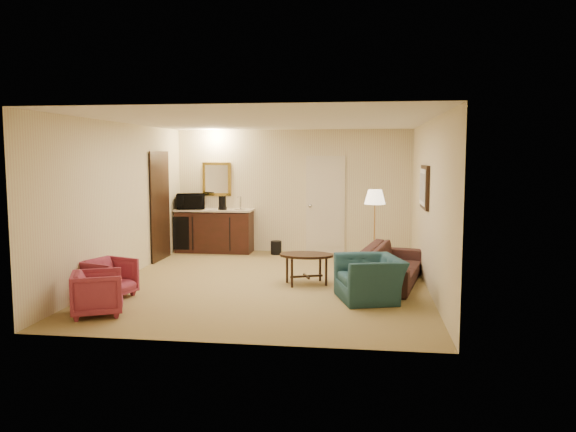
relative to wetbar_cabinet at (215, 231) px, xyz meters
name	(u,v)px	position (x,y,z in m)	size (l,w,h in m)	color
ground	(270,282)	(1.65, -2.72, -0.46)	(6.00, 6.00, 0.00)	#9C8A4F
room_walls	(271,175)	(1.55, -1.95, 1.26)	(5.02, 6.01, 2.61)	beige
wetbar_cabinet	(215,231)	(0.00, 0.00, 0.00)	(1.64, 0.58, 0.92)	#331510
sofa	(391,258)	(3.60, -2.49, -0.06)	(2.06, 0.60, 0.81)	black
teal_armchair	(370,271)	(3.25, -3.62, -0.04)	(0.96, 0.62, 0.84)	#1C3C48
rose_chair_near	(109,276)	(-0.50, -3.99, -0.15)	(0.61, 0.57, 0.63)	#933042
rose_chair_far	(97,291)	(-0.25, -4.85, -0.14)	(0.62, 0.58, 0.63)	#933042
coffee_table	(306,269)	(2.25, -2.76, -0.21)	(0.86, 0.58, 0.49)	black
floor_lamp	(374,229)	(3.35, -1.32, 0.27)	(0.38, 0.38, 1.45)	gold
waste_bin	(276,248)	(1.35, -0.12, -0.32)	(0.22, 0.22, 0.28)	black
microwave	(191,200)	(-0.50, -0.04, 0.66)	(0.59, 0.33, 0.40)	black
coffee_maker	(222,203)	(0.20, -0.09, 0.60)	(0.15, 0.15, 0.29)	black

